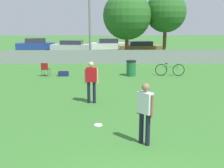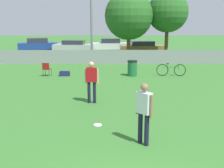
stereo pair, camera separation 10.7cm
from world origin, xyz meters
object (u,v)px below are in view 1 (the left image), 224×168
light_pole (89,2)px  folding_chair_sideline (45,68)px  player_receiver_white (145,109)px  tree_far_right (166,12)px  tree_near_pole (127,16)px  bicycle_sideline (170,70)px  frisbee_disc (98,125)px  parked_car_blue (36,45)px  player_defender_red (91,79)px  trash_bin (131,68)px  parked_car_silver (72,46)px  gear_bag_sideline (63,74)px  parked_car_tan (140,47)px  parked_car_white (108,45)px

light_pole → folding_chair_sideline: size_ratio=9.73×
player_receiver_white → tree_far_right: bearing=123.9°
tree_near_pole → bicycle_sideline: (2.12, -7.87, -3.39)m
frisbee_disc → folding_chair_sideline: size_ratio=0.34×
parked_car_blue → player_defender_red: bearing=-80.8°
player_receiver_white → frisbee_disc: 2.22m
tree_far_right → folding_chair_sideline: 13.00m
trash_bin → parked_car_silver: 14.44m
tree_near_pole → tree_far_right: (3.52, 0.67, 0.32)m
gear_bag_sideline → parked_car_silver: bearing=94.3°
player_receiver_white → trash_bin: 9.90m
light_pole → parked_car_blue: 11.15m
tree_near_pole → bicycle_sideline: bearing=-74.9°
frisbee_disc → bicycle_sideline: size_ratio=0.16×
player_receiver_white → parked_car_tan: (2.59, 21.92, -0.38)m
player_defender_red → gear_bag_sideline: player_defender_red is taller
folding_chair_sideline → light_pole: bearing=-101.2°
tree_near_pole → bicycle_sideline: 8.82m
player_defender_red → frisbee_disc: 2.82m
tree_far_right → tree_near_pole: bearing=-169.2°
gear_bag_sideline → bicycle_sideline: bearing=-0.9°
tree_far_right → trash_bin: 10.00m
tree_near_pole → parked_car_tan: bearing=67.4°
folding_chair_sideline → frisbee_disc: bearing=121.4°
tree_far_right → player_receiver_white: size_ratio=3.37×
tree_far_right → gear_bag_sideline: bearing=-133.7°
trash_bin → folding_chair_sideline: bearing=179.9°
player_receiver_white → parked_car_blue: bearing=157.1°
gear_bag_sideline → tree_far_right: bearing=46.3°
light_pole → trash_bin: bearing=-66.7°
parked_car_blue → parked_car_white: size_ratio=1.08×
player_defender_red → trash_bin: 6.24m
light_pole → parked_car_white: size_ratio=1.97×
bicycle_sideline → parked_car_white: size_ratio=0.44×
bicycle_sideline → trash_bin: size_ratio=1.87×
tree_far_right → folding_chair_sideline: bearing=-137.1°
bicycle_sideline → parked_car_tan: size_ratio=0.39×
tree_far_right → bicycle_sideline: 9.41m
player_defender_red → light_pole: bearing=97.4°
parked_car_silver → trash_bin: bearing=-63.4°
folding_chair_sideline → parked_car_white: 15.43m
folding_chair_sideline → bicycle_sideline: 7.76m
light_pole → bicycle_sideline: size_ratio=4.53×
parked_car_silver → tree_near_pole: bearing=-40.1°
light_pole → tree_near_pole: size_ratio=1.40×
player_defender_red → trash_bin: bearing=73.6°
player_receiver_white → trash_bin: (0.53, 9.87, -0.54)m
light_pole → frisbee_disc: (1.01, -15.08, -4.84)m
frisbee_disc → trash_bin: 8.63m
frisbee_disc → tree_near_pole: bearing=82.4°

